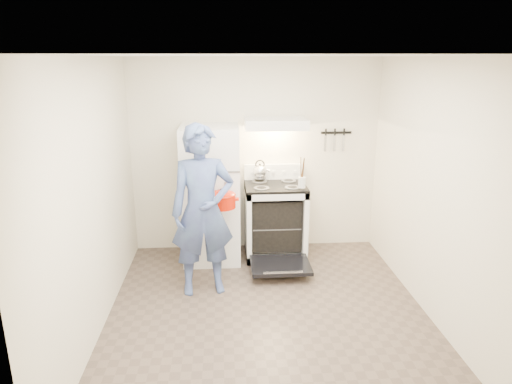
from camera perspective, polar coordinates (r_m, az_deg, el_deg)
floor at (r=4.74m, az=1.52°, el=-15.18°), size 3.60×3.60×0.00m
back_wall at (r=5.96m, az=-0.07°, el=4.49°), size 3.20×0.02×2.50m
refrigerator at (r=5.70m, az=-5.64°, el=-0.28°), size 0.70×0.70×1.70m
stove_body at (r=5.88m, az=2.39°, el=-3.69°), size 0.76×0.65×0.92m
cooktop at (r=5.74m, az=2.45°, el=0.77°), size 0.76×0.65×0.03m
backsplash at (r=5.98m, az=2.16°, el=2.57°), size 0.76×0.07×0.20m
oven_door at (r=5.47m, az=3.06°, el=-9.13°), size 0.70×0.54×0.04m
oven_rack at (r=5.89m, az=2.39°, el=-3.87°), size 0.60×0.52×0.01m
range_hood at (r=5.65m, az=2.46°, el=8.57°), size 0.76×0.50×0.12m
knife_strip at (r=6.05m, az=9.99°, el=7.32°), size 0.40×0.02×0.03m
pizza_stone at (r=5.93m, az=2.72°, el=-3.60°), size 0.31×0.31×0.02m
tea_kettle at (r=5.89m, az=0.49°, el=2.72°), size 0.22×0.19×0.27m
utensil_jar at (r=5.50m, az=5.77°, el=1.20°), size 0.11×0.11×0.13m
person at (r=4.86m, az=-6.68°, el=-2.38°), size 0.74×0.54×1.85m
dutch_oven at (r=5.11m, az=-4.31°, el=-1.14°), size 0.38×0.31×0.25m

